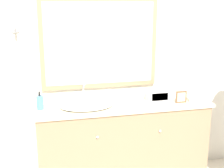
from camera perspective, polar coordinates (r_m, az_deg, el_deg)
wall_back at (r=3.23m, az=0.64°, el=4.51°), size 8.00×0.18×2.55m
vanity_counter at (r=3.23m, az=1.90°, el=-11.04°), size 1.72×0.51×0.90m
sink_basin at (r=2.97m, az=-4.68°, el=-3.75°), size 0.51×0.41×0.19m
soap_bottle at (r=2.94m, az=-13.04°, el=-3.29°), size 0.06×0.06×0.17m
appliance_box at (r=3.15m, az=8.39°, el=-2.05°), size 0.23×0.12×0.11m
picture_frame at (r=3.12m, az=12.53°, el=-2.32°), size 0.11×0.01×0.12m
hand_towel_near_sink at (r=3.24m, az=14.87°, el=-2.57°), size 0.17×0.12×0.04m
hand_towel_far_corner at (r=3.18m, az=3.79°, el=-2.29°), size 0.19×0.12×0.05m
metal_tray at (r=3.37m, az=11.55°, el=-1.97°), size 0.14×0.12×0.01m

